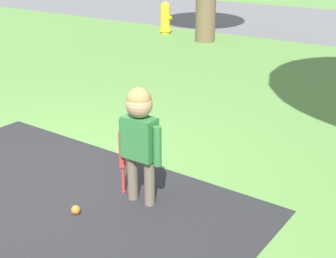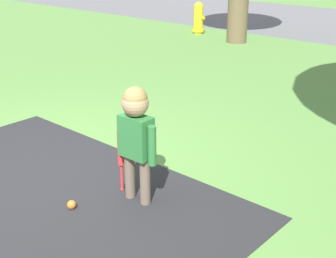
{
  "view_description": "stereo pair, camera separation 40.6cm",
  "coord_description": "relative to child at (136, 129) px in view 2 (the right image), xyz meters",
  "views": [
    {
      "loc": [
        3.27,
        -2.4,
        2.11
      ],
      "look_at": [
        0.99,
        0.77,
        0.56
      ],
      "focal_mm": 50.0,
      "sensor_mm": 36.0,
      "label": 1
    },
    {
      "loc": [
        3.58,
        -2.15,
        2.11
      ],
      "look_at": [
        0.99,
        0.77,
        0.56
      ],
      "focal_mm": 50.0,
      "sensor_mm": 36.0,
      "label": 2
    }
  ],
  "objects": [
    {
      "name": "fire_hydrant",
      "position": [
        -4.64,
        6.75,
        -0.29
      ],
      "size": [
        0.33,
        0.29,
        0.77
      ],
      "color": "yellow",
      "rests_on": "ground"
    },
    {
      "name": "baseball_bat",
      "position": [
        -0.22,
        0.02,
        -0.27
      ],
      "size": [
        0.06,
        0.06,
        0.62
      ],
      "color": "red",
      "rests_on": "ground"
    },
    {
      "name": "ground_plane",
      "position": [
        -0.99,
        -0.37,
        -0.67
      ],
      "size": [
        60.0,
        60.0,
        0.0
      ],
      "primitive_type": "plane",
      "color": "#5B8C42"
    },
    {
      "name": "child",
      "position": [
        0.0,
        0.0,
        0.0
      ],
      "size": [
        0.42,
        0.22,
        1.04
      ],
      "rotation": [
        0.0,
        0.0,
        0.03
      ],
      "color": "#6B5B4C",
      "rests_on": "ground"
    },
    {
      "name": "sports_ball",
      "position": [
        -0.32,
        -0.48,
        -0.64
      ],
      "size": [
        0.08,
        0.08,
        0.08
      ],
      "color": "orange",
      "rests_on": "ground"
    }
  ]
}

